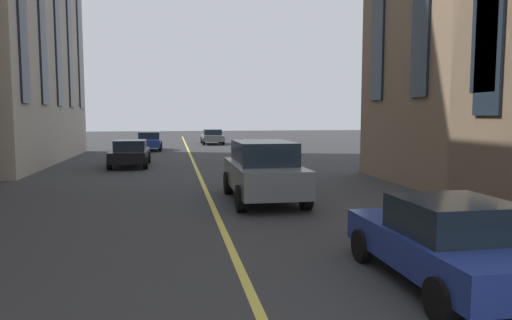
{
  "coord_description": "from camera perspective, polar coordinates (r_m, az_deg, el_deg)",
  "views": [
    {
      "loc": [
        0.38,
        1.12,
        2.7
      ],
      "look_at": [
        11.23,
        -0.8,
        1.64
      ],
      "focal_mm": 32.85,
      "sensor_mm": 36.0,
      "label": 1
    }
  ],
  "objects": [
    {
      "name": "car_black_parked_b",
      "position": [
        25.48,
        -15.08,
        0.83
      ],
      "size": [
        4.4,
        1.95,
        1.37
      ],
      "color": "black",
      "rests_on": "ground_plane"
    },
    {
      "name": "lane_centre_line",
      "position": [
        19.83,
        -6.73,
        -2.33
      ],
      "size": [
        80.0,
        0.16,
        0.01
      ],
      "color": "#D8C64C",
      "rests_on": "ground_plane"
    },
    {
      "name": "car_blue_near",
      "position": [
        36.61,
        -12.88,
        2.25
      ],
      "size": [
        3.9,
        1.89,
        1.4
      ],
      "color": "navy",
      "rests_on": "ground_plane"
    },
    {
      "name": "car_grey_oncoming",
      "position": [
        43.45,
        -5.36,
        2.86
      ],
      "size": [
        4.4,
        1.95,
        1.37
      ],
      "color": "slate",
      "rests_on": "ground_plane"
    },
    {
      "name": "car_blue_parked_a",
      "position": [
        8.11,
        22.17,
        -9.18
      ],
      "size": [
        3.9,
        1.89,
        1.4
      ],
      "color": "navy",
      "rests_on": "ground_plane"
    },
    {
      "name": "car_grey_far",
      "position": [
        14.66,
        0.92,
        -1.27
      ],
      "size": [
        4.7,
        2.14,
        1.88
      ],
      "color": "slate",
      "rests_on": "ground_plane"
    }
  ]
}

